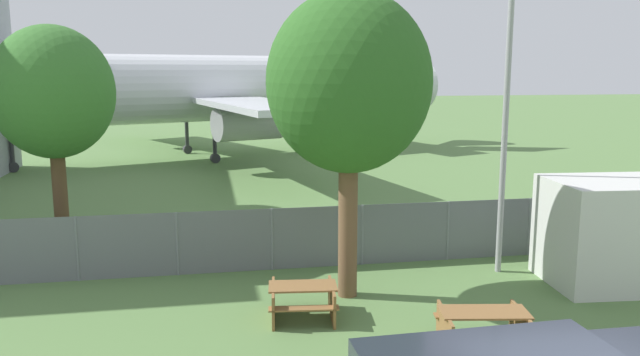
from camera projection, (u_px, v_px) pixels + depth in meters
name	position (u px, v px, depth m)	size (l,w,h in m)	color
perimeter_fence	(362.00, 235.00, 17.56)	(56.07, 0.07, 1.73)	slate
airplane	(183.00, 90.00, 37.77)	(36.35, 28.86, 12.44)	silver
picnic_bench_near_cabin	(303.00, 298.00, 13.82)	(1.65, 1.56, 0.76)	brown
picnic_bench_open_grass	(484.00, 325.00, 12.33)	(1.94, 1.67, 0.76)	brown
tree_near_hangar	(53.00, 94.00, 17.61)	(3.43, 3.43, 6.71)	brown
tree_behind_benches	(349.00, 84.00, 14.41)	(3.85, 3.85, 7.29)	brown
light_mast	(507.00, 83.00, 16.22)	(0.44, 0.44, 8.47)	#99999E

